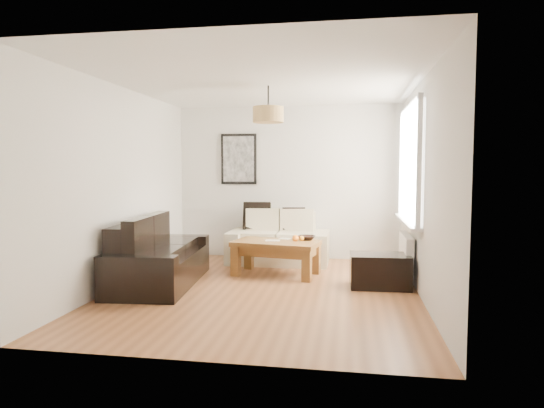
% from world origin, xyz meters
% --- Properties ---
extents(floor, '(4.50, 4.50, 0.00)m').
position_xyz_m(floor, '(0.00, 0.00, 0.00)').
color(floor, brown).
rests_on(floor, ground).
extents(ceiling, '(3.80, 4.50, 0.00)m').
position_xyz_m(ceiling, '(0.00, 0.00, 2.60)').
color(ceiling, white).
rests_on(ceiling, floor).
extents(wall_back, '(3.80, 0.04, 2.60)m').
position_xyz_m(wall_back, '(0.00, 2.25, 1.30)').
color(wall_back, silver).
rests_on(wall_back, floor).
extents(wall_front, '(3.80, 0.04, 2.60)m').
position_xyz_m(wall_front, '(0.00, -2.25, 1.30)').
color(wall_front, silver).
rests_on(wall_front, floor).
extents(wall_left, '(0.04, 4.50, 2.60)m').
position_xyz_m(wall_left, '(-1.90, 0.00, 1.30)').
color(wall_left, silver).
rests_on(wall_left, floor).
extents(wall_right, '(0.04, 4.50, 2.60)m').
position_xyz_m(wall_right, '(1.90, 0.00, 1.30)').
color(wall_right, silver).
rests_on(wall_right, floor).
extents(window_bay, '(0.14, 1.90, 1.60)m').
position_xyz_m(window_bay, '(1.86, 0.80, 1.60)').
color(window_bay, white).
rests_on(window_bay, wall_right).
extents(radiator, '(0.10, 0.90, 0.52)m').
position_xyz_m(radiator, '(1.82, 0.80, 0.38)').
color(radiator, white).
rests_on(radiator, wall_right).
extents(poster, '(0.62, 0.04, 0.87)m').
position_xyz_m(poster, '(-0.85, 2.22, 1.70)').
color(poster, black).
rests_on(poster, wall_back).
extents(pendant_shade, '(0.40, 0.40, 0.20)m').
position_xyz_m(pendant_shade, '(0.00, 0.30, 2.23)').
color(pendant_shade, tan).
rests_on(pendant_shade, ceiling).
extents(loveseat_cream, '(1.62, 0.88, 0.80)m').
position_xyz_m(loveseat_cream, '(-0.08, 1.78, 0.40)').
color(loveseat_cream, beige).
rests_on(loveseat_cream, floor).
extents(sofa_leather, '(1.09, 1.98, 0.82)m').
position_xyz_m(sofa_leather, '(-1.43, 0.10, 0.41)').
color(sofa_leather, black).
rests_on(sofa_leather, floor).
extents(coffee_table, '(1.30, 0.86, 0.49)m').
position_xyz_m(coffee_table, '(0.01, 0.88, 0.25)').
color(coffee_table, brown).
rests_on(coffee_table, floor).
extents(ottoman, '(0.78, 0.52, 0.43)m').
position_xyz_m(ottoman, '(1.45, 0.39, 0.22)').
color(ottoman, black).
rests_on(ottoman, floor).
extents(cushion_left, '(0.47, 0.18, 0.46)m').
position_xyz_m(cushion_left, '(-0.48, 1.98, 0.74)').
color(cushion_left, black).
rests_on(cushion_left, loveseat_cream).
extents(cushion_right, '(0.39, 0.19, 0.37)m').
position_xyz_m(cushion_right, '(0.14, 1.98, 0.70)').
color(cushion_right, black).
rests_on(cushion_right, loveseat_cream).
extents(fruit_bowl, '(0.29, 0.29, 0.06)m').
position_xyz_m(fruit_bowl, '(0.44, 1.05, 0.52)').
color(fruit_bowl, black).
rests_on(fruit_bowl, coffee_table).
extents(orange_a, '(0.10, 0.10, 0.09)m').
position_xyz_m(orange_a, '(0.29, 0.93, 0.53)').
color(orange_a, orange).
rests_on(orange_a, fruit_bowl).
extents(orange_b, '(0.07, 0.07, 0.07)m').
position_xyz_m(orange_b, '(0.38, 0.93, 0.53)').
color(orange_b, orange).
rests_on(orange_b, fruit_bowl).
extents(orange_c, '(0.09, 0.09, 0.09)m').
position_xyz_m(orange_c, '(0.28, 0.98, 0.53)').
color(orange_c, orange).
rests_on(orange_c, fruit_bowl).
extents(papers, '(0.22, 0.17, 0.01)m').
position_xyz_m(papers, '(-0.04, 0.91, 0.50)').
color(papers, white).
rests_on(papers, coffee_table).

